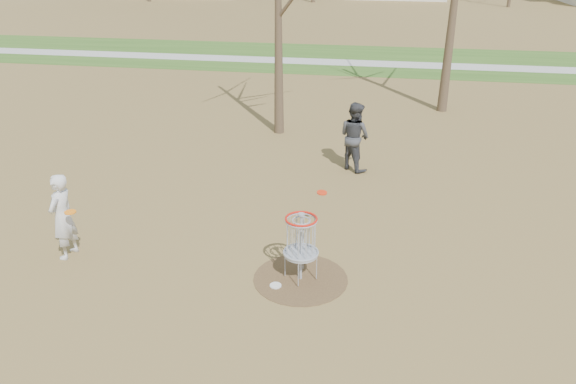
# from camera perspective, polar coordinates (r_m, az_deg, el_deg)

# --- Properties ---
(ground) EXTENTS (160.00, 160.00, 0.00)m
(ground) POSITION_cam_1_polar(r_m,az_deg,el_deg) (10.78, 1.29, -8.81)
(ground) COLOR brown
(ground) RESTS_ON ground
(green_band) EXTENTS (160.00, 8.00, 0.01)m
(green_band) POSITION_cam_1_polar(r_m,az_deg,el_deg) (30.52, 7.33, 13.23)
(green_band) COLOR #2D5119
(green_band) RESTS_ON ground
(footpath) EXTENTS (160.00, 1.50, 0.01)m
(footpath) POSITION_cam_1_polar(r_m,az_deg,el_deg) (29.54, 7.22, 12.87)
(footpath) COLOR #9E9E99
(footpath) RESTS_ON green_band
(dirt_circle) EXTENTS (1.80, 1.80, 0.01)m
(dirt_circle) POSITION_cam_1_polar(r_m,az_deg,el_deg) (10.78, 1.29, -8.79)
(dirt_circle) COLOR #47331E
(dirt_circle) RESTS_ON ground
(player_standing) EXTENTS (0.48, 0.69, 1.78)m
(player_standing) POSITION_cam_1_polar(r_m,az_deg,el_deg) (11.93, -21.95, -2.33)
(player_standing) COLOR silver
(player_standing) RESTS_ON ground
(player_throwing) EXTENTS (1.17, 1.14, 1.90)m
(player_throwing) POSITION_cam_1_polar(r_m,az_deg,el_deg) (15.47, 6.78, 5.64)
(player_throwing) COLOR #37383D
(player_throwing) RESTS_ON ground
(disc_grounded) EXTENTS (0.22, 0.22, 0.02)m
(disc_grounded) POSITION_cam_1_polar(r_m,az_deg,el_deg) (10.56, -1.27, -9.47)
(disc_grounded) COLOR silver
(disc_grounded) RESTS_ON dirt_circle
(discs_in_play) EXTENTS (4.82, 2.40, 0.26)m
(discs_in_play) POSITION_cam_1_polar(r_m,az_deg,el_deg) (11.52, -7.99, -0.94)
(discs_in_play) COLOR red
(discs_in_play) RESTS_ON ground
(disc_golf_basket) EXTENTS (0.64, 0.64, 1.35)m
(disc_golf_basket) POSITION_cam_1_polar(r_m,az_deg,el_deg) (10.31, 1.33, -4.57)
(disc_golf_basket) COLOR #9EA3AD
(disc_golf_basket) RESTS_ON ground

